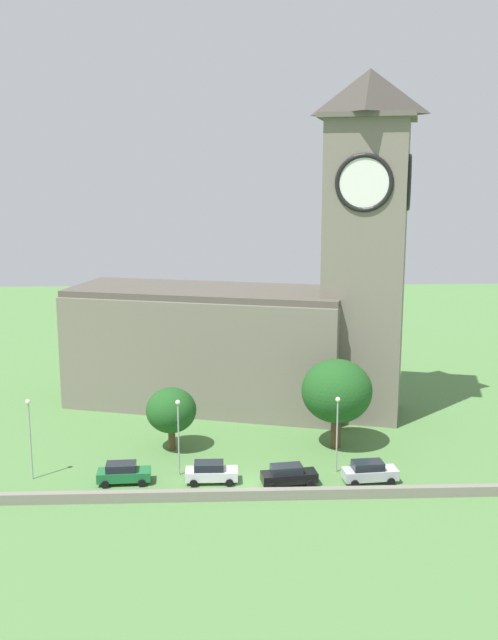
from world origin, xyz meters
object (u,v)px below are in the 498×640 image
(tree_riverside_west, at_px, (337,391))
(streetlamp_central, at_px, (337,422))
(car_black, at_px, (288,475))
(car_green, at_px, (123,473))
(tree_churchyard, at_px, (171,410))
(church, at_px, (258,314))
(streetlamp_west_end, at_px, (30,426))
(streetlamp_west_mid, at_px, (178,425))
(car_white, at_px, (211,472))
(car_silver, at_px, (369,472))

(tree_riverside_west, bearing_deg, streetlamp_central, -98.49)
(car_black, relative_size, tree_riverside_west, 0.56)
(car_green, bearing_deg, car_black, -3.93)
(tree_churchyard, bearing_deg, church, 55.55)
(streetlamp_west_end, bearing_deg, streetlamp_central, 0.88)
(car_black, bearing_deg, church, 93.79)
(streetlamp_west_end, bearing_deg, streetlamp_west_mid, 1.62)
(car_white, distance_m, streetlamp_west_end, 16.23)
(car_white, xyz_separation_m, tree_riverside_west, (12.13, 7.76, 4.79))
(church, height_order, streetlamp_central, church)
(car_green, distance_m, tree_riverside_west, 21.67)
(streetlamp_central, bearing_deg, church, 107.32)
(car_black, distance_m, car_silver, 7.09)
(streetlamp_central, xyz_separation_m, tree_riverside_west, (0.90, 6.00, 1.02))
(streetlamp_west_mid, xyz_separation_m, streetlamp_central, (14.08, 0.05, 0.04))
(tree_churchyard, bearing_deg, streetlamp_central, -21.68)
(car_black, bearing_deg, streetlamp_west_mid, 164.98)
(tree_churchyard, xyz_separation_m, tree_riverside_west, (16.01, -0.01, 1.73))
(church, relative_size, car_green, 8.54)
(car_black, xyz_separation_m, car_silver, (7.08, 0.28, 0.05))
(car_white, relative_size, tree_churchyard, 0.73)
(church, height_order, tree_riverside_west, church)
(car_green, height_order, streetlamp_west_mid, streetlamp_west_mid)
(car_silver, bearing_deg, tree_riverside_west, 101.04)
(tree_churchyard, bearing_deg, tree_riverside_west, -0.03)
(car_green, xyz_separation_m, tree_churchyard, (3.70, 7.63, 3.06))
(church, relative_size, streetlamp_west_mid, 5.72)
(car_white, xyz_separation_m, streetlamp_west_end, (-15.69, 1.35, 3.92))
(tree_churchyard, bearing_deg, streetlamp_west_end, -151.47)
(car_silver, bearing_deg, streetlamp_west_mid, 172.19)
(car_black, xyz_separation_m, streetlamp_west_mid, (-9.52, 2.56, 3.74))
(car_green, xyz_separation_m, streetlamp_west_end, (-8.11, 1.21, 3.92))
(streetlamp_west_mid, relative_size, tree_churchyard, 1.12)
(streetlamp_west_mid, distance_m, tree_riverside_west, 16.19)
(car_black, height_order, streetlamp_west_end, streetlamp_west_end)
(church, bearing_deg, streetlamp_west_end, -136.73)
(car_green, relative_size, car_silver, 0.96)
(car_green, height_order, car_black, car_green)
(car_green, distance_m, car_white, 7.58)
(church, xyz_separation_m, tree_riverside_west, (6.91, -13.28, -5.14))
(car_white, height_order, streetlamp_west_mid, streetlamp_west_mid)
(car_green, height_order, streetlamp_central, streetlamp_central)
(car_black, bearing_deg, car_white, 172.81)
(car_white, distance_m, tree_riverside_west, 15.18)
(church, bearing_deg, car_green, -121.49)
(car_green, height_order, tree_churchyard, tree_churchyard)
(car_silver, distance_m, streetlamp_west_mid, 17.16)
(church, height_order, car_green, church)
(church, xyz_separation_m, tree_churchyard, (-9.10, -13.27, -6.87))
(car_white, relative_size, streetlamp_west_mid, 0.65)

